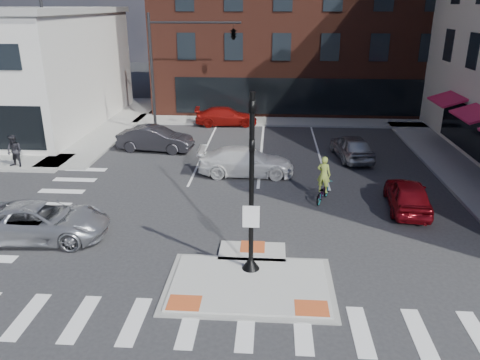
# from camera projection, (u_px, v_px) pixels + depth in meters

# --- Properties ---
(ground) EXTENTS (120.00, 120.00, 0.00)m
(ground) POSITION_uv_depth(u_px,v_px,m) (250.00, 278.00, 15.53)
(ground) COLOR #28282B
(ground) RESTS_ON ground
(refuge_island) EXTENTS (5.40, 4.65, 0.13)m
(refuge_island) POSITION_uv_depth(u_px,v_px,m) (250.00, 281.00, 15.27)
(refuge_island) COLOR gray
(refuge_island) RESTS_ON ground
(sidewalk_nw) EXTENTS (23.50, 20.50, 0.15)m
(sidewalk_nw) POSITION_uv_depth(u_px,v_px,m) (8.00, 140.00, 30.85)
(sidewalk_nw) COLOR gray
(sidewalk_nw) RESTS_ON ground
(sidewalk_e) EXTENTS (3.00, 24.00, 0.15)m
(sidewalk_e) POSITION_uv_depth(u_px,v_px,m) (468.00, 178.00, 24.14)
(sidewalk_e) COLOR gray
(sidewalk_e) RESTS_ON ground
(sidewalk_n) EXTENTS (26.00, 3.00, 0.15)m
(sidewalk_n) POSITION_uv_depth(u_px,v_px,m) (303.00, 121.00, 35.84)
(sidewalk_n) COLOR gray
(sidewalk_n) RESTS_ON ground
(building_n) EXTENTS (24.40, 18.40, 15.50)m
(building_n) POSITION_uv_depth(u_px,v_px,m) (301.00, 12.00, 42.44)
(building_n) COLOR #492016
(building_n) RESTS_ON ground
(building_far_left) EXTENTS (10.00, 12.00, 10.00)m
(building_far_left) POSITION_uv_depth(u_px,v_px,m) (239.00, 32.00, 62.55)
(building_far_left) COLOR slate
(building_far_left) RESTS_ON ground
(building_far_right) EXTENTS (12.00, 12.00, 12.00)m
(building_far_right) POSITION_uv_depth(u_px,v_px,m) (336.00, 24.00, 63.23)
(building_far_right) COLOR brown
(building_far_right) RESTS_ON ground
(signal_pole) EXTENTS (0.60, 0.60, 5.98)m
(signal_pole) POSITION_uv_depth(u_px,v_px,m) (251.00, 208.00, 15.06)
(signal_pole) COLOR black
(signal_pole) RESTS_ON refuge_island
(mast_arm_signal) EXTENTS (6.10, 2.24, 8.00)m
(mast_arm_signal) POSITION_uv_depth(u_px,v_px,m) (211.00, 42.00, 30.36)
(mast_arm_signal) COLOR black
(mast_arm_signal) RESTS_ON ground
(silver_suv) EXTENTS (5.31, 2.69, 1.44)m
(silver_suv) POSITION_uv_depth(u_px,v_px,m) (40.00, 221.00, 17.90)
(silver_suv) COLOR #B1B3B8
(silver_suv) RESTS_ON ground
(red_sedan) EXTENTS (2.03, 4.22, 1.39)m
(red_sedan) POSITION_uv_depth(u_px,v_px,m) (408.00, 195.00, 20.46)
(red_sedan) COLOR maroon
(red_sedan) RESTS_ON ground
(white_pickup) EXTENTS (5.06, 2.14, 1.46)m
(white_pickup) POSITION_uv_depth(u_px,v_px,m) (246.00, 162.00, 24.65)
(white_pickup) COLOR silver
(white_pickup) RESTS_ON ground
(bg_car_dark) EXTENTS (4.72, 2.10, 1.51)m
(bg_car_dark) POSITION_uv_depth(u_px,v_px,m) (155.00, 139.00, 28.70)
(bg_car_dark) COLOR #242328
(bg_car_dark) RESTS_ON ground
(bg_car_silver) EXTENTS (2.32, 4.48, 1.46)m
(bg_car_silver) POSITION_uv_depth(u_px,v_px,m) (352.00, 147.00, 27.20)
(bg_car_silver) COLOR #A3A5AA
(bg_car_silver) RESTS_ON ground
(bg_car_red) EXTENTS (4.74, 2.28, 1.33)m
(bg_car_red) POSITION_uv_depth(u_px,v_px,m) (226.00, 116.00, 34.83)
(bg_car_red) COLOR maroon
(bg_car_red) RESTS_ON ground
(cyclist) EXTENTS (1.19, 1.79, 2.15)m
(cyclist) POSITION_uv_depth(u_px,v_px,m) (323.00, 186.00, 21.32)
(cyclist) COLOR #3F3F44
(cyclist) RESTS_ON ground
(pedestrian_a) EXTENTS (0.99, 0.86, 1.77)m
(pedestrian_a) POSITION_uv_depth(u_px,v_px,m) (14.00, 151.00, 25.35)
(pedestrian_a) COLOR black
(pedestrian_a) RESTS_ON sidewalk_nw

